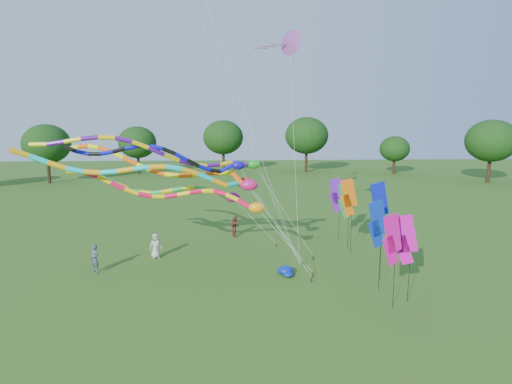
{
  "coord_description": "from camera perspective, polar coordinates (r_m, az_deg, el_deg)",
  "views": [
    {
      "loc": [
        -1.44,
        -19.95,
        8.57
      ],
      "look_at": [
        -0.09,
        3.41,
        4.8
      ],
      "focal_mm": 30.0,
      "sensor_mm": 36.0,
      "label": 1
    }
  ],
  "objects": [
    {
      "name": "ground",
      "position": [
        21.76,
        0.78,
        -14.04
      ],
      "size": [
        160.0,
        160.0,
        0.0
      ],
      "primitive_type": "plane",
      "color": "#295C18",
      "rests_on": "ground"
    },
    {
      "name": "banner_pole_green",
      "position": [
        29.63,
        11.87,
        -1.14
      ],
      "size": [
        1.16,
        0.18,
        4.64
      ],
      "rotation": [
        0.0,
        0.0,
        0.09
      ],
      "color": "black",
      "rests_on": "ground"
    },
    {
      "name": "tube_kite_orange",
      "position": [
        25.49,
        -10.29,
        2.95
      ],
      "size": [
        14.33,
        5.89,
        7.89
      ],
      "rotation": [
        0.0,
        0.0,
        -0.4
      ],
      "color": "black",
      "rests_on": "ground"
    },
    {
      "name": "delta_kite_high_c",
      "position": [
        28.01,
        4.51,
        19.31
      ],
      "size": [
        3.32,
        4.47,
        14.41
      ],
      "rotation": [
        0.0,
        0.0,
        0.75
      ],
      "color": "black",
      "rests_on": "ground"
    },
    {
      "name": "tube_kite_cyan",
      "position": [
        24.61,
        -11.79,
        2.36
      ],
      "size": [
        15.29,
        3.83,
        7.86
      ],
      "rotation": [
        0.0,
        0.0,
        0.27
      ],
      "color": "black",
      "rests_on": "ground"
    },
    {
      "name": "person_a",
      "position": [
        28.37,
        -13.24,
        -7.0
      ],
      "size": [
        0.9,
        0.74,
        1.6
      ],
      "primitive_type": "imported",
      "rotation": [
        0.0,
        0.0,
        0.34
      ],
      "color": "beige",
      "rests_on": "ground"
    },
    {
      "name": "banner_pole_blue_a",
      "position": [
        22.55,
        15.88,
        -4.14
      ],
      "size": [
        1.14,
        0.39,
        4.79
      ],
      "rotation": [
        0.0,
        0.0,
        0.27
      ],
      "color": "black",
      "rests_on": "ground"
    },
    {
      "name": "tree_ring",
      "position": [
        20.64,
        7.55,
        0.43
      ],
      "size": [
        115.85,
        118.19,
        9.72
      ],
      "color": "#382314",
      "rests_on": "ground"
    },
    {
      "name": "tube_kite_blue",
      "position": [
        23.59,
        -10.41,
        4.35
      ],
      "size": [
        12.86,
        2.15,
        8.04
      ],
      "rotation": [
        0.0,
        0.0,
        0.18
      ],
      "color": "black",
      "rests_on": "ground"
    },
    {
      "name": "banner_pole_orange",
      "position": [
        28.28,
        12.23,
        -0.73
      ],
      "size": [
        1.16,
        0.19,
        5.09
      ],
      "rotation": [
        0.0,
        0.0,
        -0.09
      ],
      "color": "black",
      "rests_on": "ground"
    },
    {
      "name": "tube_kite_purple",
      "position": [
        23.61,
        -10.46,
        4.81
      ],
      "size": [
        14.77,
        4.15,
        8.59
      ],
      "rotation": [
        0.0,
        0.0,
        0.28
      ],
      "color": "black",
      "rests_on": "ground"
    },
    {
      "name": "person_c",
      "position": [
        32.82,
        -2.8,
        -4.58
      ],
      "size": [
        0.87,
        0.95,
        1.57
      ],
      "primitive_type": "imported",
      "rotation": [
        0.0,
        0.0,
        2.04
      ],
      "color": "maroon",
      "rests_on": "ground"
    },
    {
      "name": "banner_pole_magenta_b",
      "position": [
        21.7,
        19.3,
        -6.02
      ],
      "size": [
        1.12,
        0.48,
        4.34
      ],
      "rotation": [
        0.0,
        0.0,
        -0.36
      ],
      "color": "black",
      "rests_on": "ground"
    },
    {
      "name": "person_b",
      "position": [
        26.65,
        -20.71,
        -8.31
      ],
      "size": [
        0.73,
        0.7,
        1.69
      ],
      "primitive_type": "imported",
      "rotation": [
        0.0,
        0.0,
        -0.67
      ],
      "color": "#414B5B",
      "rests_on": "ground"
    },
    {
      "name": "tube_kite_green",
      "position": [
        28.43,
        -10.38,
        0.26
      ],
      "size": [
        13.08,
        1.97,
        6.27
      ],
      "rotation": [
        0.0,
        0.0,
        0.14
      ],
      "color": "black",
      "rests_on": "ground"
    },
    {
      "name": "tube_kite_red",
      "position": [
        24.46,
        -8.68,
        -0.45
      ],
      "size": [
        13.27,
        1.99,
        6.55
      ],
      "rotation": [
        0.0,
        0.0,
        -0.18
      ],
      "color": "black",
      "rests_on": "ground"
    },
    {
      "name": "blue_nylon_heap",
      "position": [
        24.91,
        4.72,
        -10.43
      ],
      "size": [
        1.49,
        1.44,
        0.51
      ],
      "color": "#0B239A",
      "rests_on": "ground"
    },
    {
      "name": "banner_pole_violet",
      "position": [
        31.22,
        10.68,
        -0.43
      ],
      "size": [
        1.16,
        0.08,
        4.72
      ],
      "rotation": [
        0.0,
        0.0,
        -0.0
      ],
      "color": "black",
      "rests_on": "ground"
    },
    {
      "name": "banner_pole_magenta_a",
      "position": [
        20.63,
        17.68,
        -6.09
      ],
      "size": [
        1.11,
        0.51,
        4.56
      ],
      "rotation": [
        0.0,
        0.0,
        0.38
      ],
      "color": "black",
      "rests_on": "ground"
    },
    {
      "name": "banner_pole_blue_b",
      "position": [
        23.92,
        16.08,
        -1.63
      ],
      "size": [
        1.16,
        0.23,
        5.52
      ],
      "rotation": [
        0.0,
        0.0,
        0.13
      ],
      "color": "black",
      "rests_on": "ground"
    }
  ]
}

